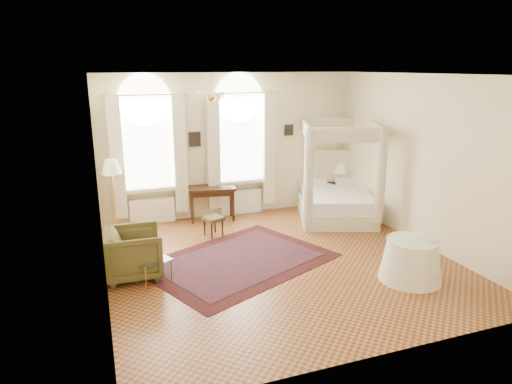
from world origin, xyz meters
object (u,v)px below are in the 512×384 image
writing_desk (212,192)px  armchair (134,253)px  nightstand (337,194)px  canopy_bed (336,197)px  coffee_table (153,262)px  stool (213,220)px  side_table (411,260)px  floor_lamp (112,171)px

writing_desk → armchair: armchair is taller
writing_desk → nightstand: bearing=-0.0°
writing_desk → canopy_bed: bearing=-16.4°
coffee_table → stool: bearing=49.7°
writing_desk → side_table: bearing=-60.6°
canopy_bed → armchair: (-4.72, -1.62, -0.09)m
writing_desk → coffee_table: size_ratio=1.70×
writing_desk → armchair: 3.14m
canopy_bed → coffee_table: (-4.46, -1.93, -0.17)m
writing_desk → side_table: (2.31, -4.10, -0.33)m
canopy_bed → floor_lamp: bearing=172.3°
coffee_table → canopy_bed: bearing=23.4°
nightstand → stool: (-3.50, -1.01, 0.03)m
armchair → floor_lamp: bearing=6.5°
canopy_bed → coffee_table: bearing=-156.6°
writing_desk → side_table: 4.72m
coffee_table → floor_lamp: (-0.44, 2.59, 1.02)m
writing_desk → stool: size_ratio=2.45×
coffee_table → floor_lamp: 2.82m
writing_desk → armchair: size_ratio=1.22×
coffee_table → floor_lamp: size_ratio=0.42×
canopy_bed → nightstand: bearing=58.1°
canopy_bed → side_table: 3.32m
stool → floor_lamp: bearing=155.7°
side_table → coffee_table: bearing=161.3°
canopy_bed → writing_desk: bearing=163.6°
nightstand → floor_lamp: (-5.40, -0.15, 1.05)m
canopy_bed → side_table: canopy_bed is taller
stool → armchair: size_ratio=0.50×
stool → coffee_table: (-1.47, -1.73, -0.00)m
nightstand → writing_desk: (-3.26, 0.00, 0.36)m
nightstand → armchair: armchair is taller
writing_desk → stool: 1.09m
coffee_table → side_table: (4.02, -1.36, 0.00)m
nightstand → side_table: size_ratio=0.61×
stool → armchair: 2.24m
armchair → side_table: (4.28, -1.67, -0.07)m
coffee_table → armchair: bearing=130.4°
armchair → floor_lamp: floor_lamp is taller
side_table → floor_lamp: bearing=138.5°
armchair → coffee_table: size_ratio=1.39×
writing_desk → floor_lamp: size_ratio=0.71×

